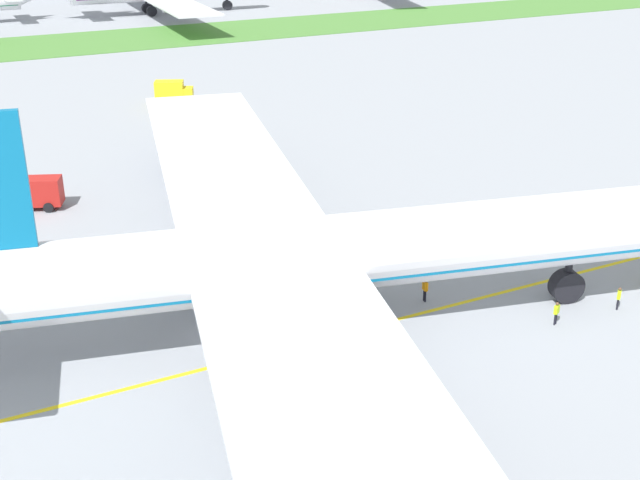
{
  "coord_description": "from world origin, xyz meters",
  "views": [
    {
      "loc": [
        -15.2,
        -43.96,
        26.88
      ],
      "look_at": [
        8.86,
        4.0,
        3.45
      ],
      "focal_mm": 45.94,
      "sensor_mm": 36.0,
      "label": 1
    }
  ],
  "objects_px": {
    "service_truck_catering_van": "(173,92)",
    "ground_crew_wingwalker_starboard": "(425,288)",
    "ground_crew_marshaller_front": "(619,296)",
    "service_truck_fuel_bowser": "(31,193)",
    "airliner_foreground": "(295,259)",
    "ground_crew_wingwalker_port": "(557,311)",
    "service_truck_baggage_loader": "(205,153)"
  },
  "relations": [
    {
      "from": "service_truck_baggage_loader",
      "to": "service_truck_catering_van",
      "type": "relative_size",
      "value": 1.13
    },
    {
      "from": "ground_crew_marshaller_front",
      "to": "service_truck_fuel_bowser",
      "type": "xyz_separation_m",
      "value": [
        -32.9,
        37.71,
        0.54
      ]
    },
    {
      "from": "ground_crew_marshaller_front",
      "to": "service_truck_fuel_bowser",
      "type": "bearing_deg",
      "value": 131.11
    },
    {
      "from": "ground_crew_wingwalker_port",
      "to": "service_truck_fuel_bowser",
      "type": "distance_m",
      "value": 46.54
    },
    {
      "from": "ground_crew_wingwalker_starboard",
      "to": "service_truck_catering_van",
      "type": "distance_m",
      "value": 61.47
    },
    {
      "from": "ground_crew_wingwalker_port",
      "to": "service_truck_fuel_bowser",
      "type": "relative_size",
      "value": 0.27
    },
    {
      "from": "service_truck_baggage_loader",
      "to": "ground_crew_marshaller_front",
      "type": "bearing_deg",
      "value": -69.82
    },
    {
      "from": "ground_crew_wingwalker_starboard",
      "to": "service_truck_fuel_bowser",
      "type": "relative_size",
      "value": 0.29
    },
    {
      "from": "service_truck_fuel_bowser",
      "to": "service_truck_catering_van",
      "type": "bearing_deg",
      "value": 53.44
    },
    {
      "from": "service_truck_fuel_bowser",
      "to": "ground_crew_marshaller_front",
      "type": "bearing_deg",
      "value": -48.89
    },
    {
      "from": "ground_crew_marshaller_front",
      "to": "service_truck_catering_van",
      "type": "relative_size",
      "value": 0.31
    },
    {
      "from": "ground_crew_wingwalker_starboard",
      "to": "service_truck_catering_van",
      "type": "bearing_deg",
      "value": 89.02
    },
    {
      "from": "ground_crew_wingwalker_port",
      "to": "service_truck_baggage_loader",
      "type": "bearing_deg",
      "value": 103.6
    },
    {
      "from": "ground_crew_marshaller_front",
      "to": "ground_crew_wingwalker_starboard",
      "type": "xyz_separation_m",
      "value": [
        -11.21,
        6.92,
        0.05
      ]
    },
    {
      "from": "airliner_foreground",
      "to": "ground_crew_wingwalker_starboard",
      "type": "xyz_separation_m",
      "value": [
        10.0,
        0.19,
        -4.34
      ]
    },
    {
      "from": "ground_crew_marshaller_front",
      "to": "ground_crew_wingwalker_starboard",
      "type": "height_order",
      "value": "ground_crew_wingwalker_starboard"
    },
    {
      "from": "ground_crew_wingwalker_port",
      "to": "ground_crew_marshaller_front",
      "type": "distance_m",
      "value": 5.28
    },
    {
      "from": "service_truck_baggage_loader",
      "to": "service_truck_catering_van",
      "type": "height_order",
      "value": "service_truck_catering_van"
    },
    {
      "from": "service_truck_baggage_loader",
      "to": "service_truck_catering_van",
      "type": "bearing_deg",
      "value": 79.33
    },
    {
      "from": "ground_crew_marshaller_front",
      "to": "service_truck_baggage_loader",
      "type": "xyz_separation_m",
      "value": [
        -15.23,
        41.46,
        0.67
      ]
    },
    {
      "from": "ground_crew_wingwalker_port",
      "to": "ground_crew_wingwalker_starboard",
      "type": "distance_m",
      "value": 8.92
    },
    {
      "from": "ground_crew_wingwalker_starboard",
      "to": "service_truck_catering_van",
      "type": "relative_size",
      "value": 0.33
    },
    {
      "from": "ground_crew_marshaller_front",
      "to": "ground_crew_wingwalker_starboard",
      "type": "distance_m",
      "value": 13.17
    },
    {
      "from": "ground_crew_marshaller_front",
      "to": "service_truck_baggage_loader",
      "type": "height_order",
      "value": "service_truck_baggage_loader"
    },
    {
      "from": "service_truck_catering_van",
      "to": "ground_crew_wingwalker_port",
      "type": "bearing_deg",
      "value": -85.9
    },
    {
      "from": "service_truck_catering_van",
      "to": "ground_crew_wingwalker_starboard",
      "type": "bearing_deg",
      "value": -90.98
    },
    {
      "from": "ground_crew_marshaller_front",
      "to": "service_truck_baggage_loader",
      "type": "bearing_deg",
      "value": 110.18
    },
    {
      "from": "ground_crew_wingwalker_port",
      "to": "ground_crew_marshaller_front",
      "type": "height_order",
      "value": "ground_crew_marshaller_front"
    },
    {
      "from": "service_truck_fuel_bowser",
      "to": "ground_crew_wingwalker_starboard",
      "type": "bearing_deg",
      "value": -54.82
    },
    {
      "from": "ground_crew_wingwalker_port",
      "to": "service_truck_fuel_bowser",
      "type": "height_order",
      "value": "service_truck_fuel_bowser"
    },
    {
      "from": "ground_crew_wingwalker_starboard",
      "to": "ground_crew_marshaller_front",
      "type": "bearing_deg",
      "value": -31.71
    },
    {
      "from": "service_truck_baggage_loader",
      "to": "service_truck_fuel_bowser",
      "type": "distance_m",
      "value": 18.06
    }
  ]
}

